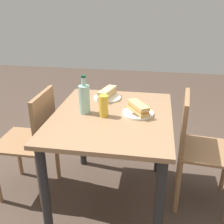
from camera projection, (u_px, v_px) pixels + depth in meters
name	position (u px, v px, depth m)	size (l,w,h in m)	color
ground_plane	(112.00, 198.00, 2.19)	(8.00, 8.00, 0.00)	#47382D
dining_table	(112.00, 130.00, 1.93)	(1.00, 0.83, 0.75)	#997251
chair_far	(34.00, 138.00, 2.07)	(0.40, 0.40, 0.88)	#936B47
chair_near	(196.00, 144.00, 1.98)	(0.44, 0.44, 0.88)	#936B47
plate_near	(138.00, 113.00, 1.89)	(0.22, 0.22, 0.01)	silver
baguette_sandwich_near	(138.00, 108.00, 1.87)	(0.21, 0.17, 0.07)	tan
knife_near	(133.00, 114.00, 1.86)	(0.13, 0.14, 0.01)	silver
plate_far	(107.00, 98.00, 2.17)	(0.22, 0.22, 0.01)	silver
baguette_sandwich_far	(107.00, 93.00, 2.15)	(0.23, 0.12, 0.07)	#DBB77A
knife_far	(102.00, 96.00, 2.17)	(0.18, 0.02, 0.01)	silver
water_bottle	(84.00, 99.00, 1.87)	(0.08, 0.08, 0.28)	#99C6B7
beer_glass	(104.00, 106.00, 1.83)	(0.06, 0.06, 0.15)	gold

